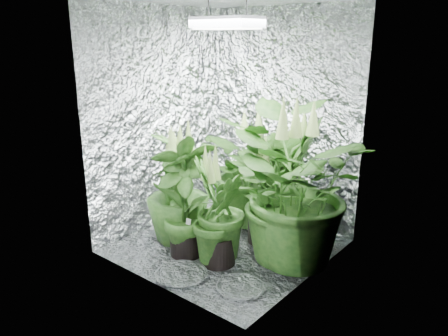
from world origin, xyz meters
The scene contains 12 objects.
ground centered at (0.00, 0.00, 0.00)m, with size 1.60×1.60×0.00m, color silver.
walls centered at (0.00, 0.00, 1.00)m, with size 1.62×1.62×2.00m.
grow_lamp centered at (0.00, 0.00, 1.83)m, with size 0.50×0.30×0.22m.
plant_a centered at (-0.08, 0.51, 0.54)m, with size 1.05×1.05×1.14m.
plant_b centered at (0.19, 0.27, 0.44)m, with size 0.64×0.64×0.97m.
plant_c centered at (0.34, 0.46, 0.54)m, with size 0.75×0.75×1.16m.
plant_d centered at (-0.37, -0.20, 0.49)m, with size 0.75×0.75×1.05m.
plant_e centered at (0.58, 0.04, 0.63)m, with size 1.29×1.29×1.33m.
plant_f centered at (-0.17, -0.32, 0.52)m, with size 0.73×0.73×1.11m.
plant_g centered at (0.14, -0.27, 0.43)m, with size 0.53×0.53×0.94m.
circulation_fan centered at (0.61, 0.34, 0.14)m, with size 0.16×0.28×0.33m.
plant_label centered at (-0.11, -0.35, 0.30)m, with size 0.05×0.01×0.07m, color white.
Camera 1 is at (2.15, -2.65, 1.73)m, focal length 35.00 mm.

